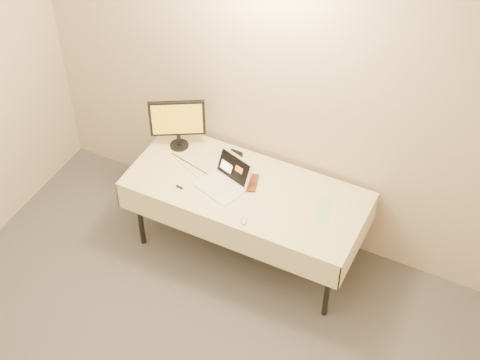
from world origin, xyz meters
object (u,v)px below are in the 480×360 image
at_px(table, 246,194).
at_px(book, 239,173).
at_px(laptop, 226,180).
at_px(monitor, 177,121).

relative_size(table, book, 9.52).
height_order(laptop, monitor, monitor).
height_order(monitor, book, monitor).
bearing_deg(monitor, book, -44.30).
xyz_separation_m(table, book, (-0.09, 0.04, 0.16)).
relative_size(laptop, book, 2.13).
bearing_deg(monitor, laptop, -52.83).
relative_size(table, laptop, 4.48).
relative_size(table, monitor, 4.09).
distance_m(laptop, book, 0.11).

